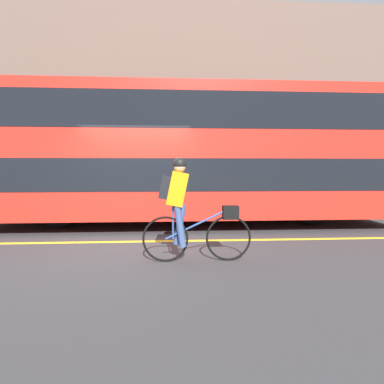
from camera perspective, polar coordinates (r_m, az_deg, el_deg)
name	(u,v)px	position (r m, az deg, el deg)	size (l,w,h in m)	color
ground_plane	(132,243)	(6.36, -11.36, -9.52)	(80.00, 80.00, 0.00)	#38383A
road_center_line	(133,242)	(6.47, -11.21, -9.24)	(50.00, 0.14, 0.01)	yellow
sidewalk_curb	(151,209)	(11.21, -7.91, -3.19)	(60.00, 1.78, 0.11)	gray
building_facade	(151,105)	(12.41, -7.73, 16.07)	(60.00, 0.30, 8.10)	brown
bus	(188,152)	(8.03, -0.74, 7.70)	(11.02, 2.42, 3.55)	black
cyclist_on_bike	(186,206)	(4.87, -1.13, -2.77)	(1.79, 0.32, 1.71)	black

